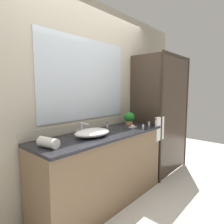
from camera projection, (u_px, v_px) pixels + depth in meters
name	position (u px, v px, depth m)	size (l,w,h in m)	color
ground_plane	(104.00, 202.00, 2.45)	(8.00, 8.00, 0.00)	silver
wall_back_with_mirror	(85.00, 99.00, 2.52)	(4.40, 0.06, 2.60)	#B2A893
vanity_cabinet	(103.00, 168.00, 2.40)	(1.80, 0.58, 0.90)	brown
shower_enclosure	(166.00, 115.00, 3.15)	(1.20, 0.59, 2.00)	#2D2319
sink_basin	(92.00, 133.00, 2.19)	(0.45, 0.32, 0.09)	white
faucet	(82.00, 130.00, 2.31)	(0.17, 0.14, 0.14)	silver
potted_plant	(129.00, 118.00, 2.92)	(0.17, 0.17, 0.19)	#B77A51
soap_dish	(133.00, 126.00, 2.71)	(0.10, 0.07, 0.04)	silver
amenity_bottle_body_wash	(149.00, 123.00, 2.84)	(0.03, 0.03, 0.08)	white
amenity_bottle_shampoo	(143.00, 126.00, 2.61)	(0.03, 0.03, 0.07)	silver
amenity_bottle_conditioner	(107.00, 125.00, 2.68)	(0.03, 0.03, 0.08)	silver
rolled_towel_near_edge	(48.00, 143.00, 1.76)	(0.10, 0.10, 0.21)	white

